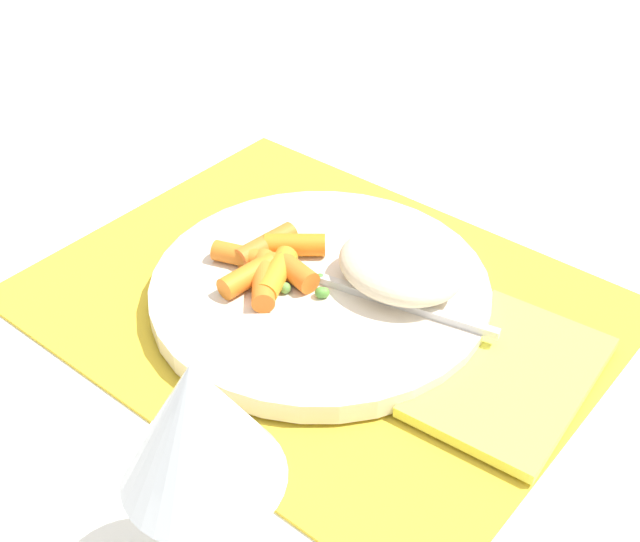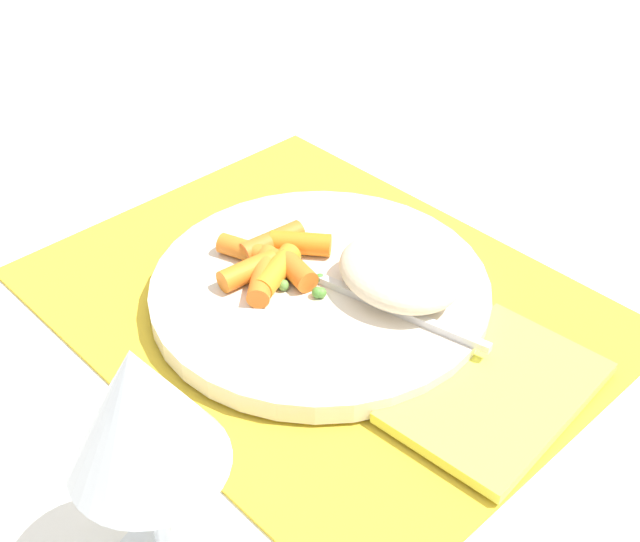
# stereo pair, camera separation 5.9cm
# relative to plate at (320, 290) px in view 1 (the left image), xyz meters

# --- Properties ---
(ground_plane) EXTENTS (2.40, 2.40, 0.00)m
(ground_plane) POSITION_rel_plate_xyz_m (0.00, 0.00, -0.01)
(ground_plane) COLOR white
(placemat) EXTENTS (0.41, 0.32, 0.01)m
(placemat) POSITION_rel_plate_xyz_m (0.00, 0.00, -0.01)
(placemat) COLOR gold
(placemat) RESTS_ON ground_plane
(plate) EXTENTS (0.25, 0.25, 0.02)m
(plate) POSITION_rel_plate_xyz_m (0.00, 0.00, 0.00)
(plate) COLOR silver
(plate) RESTS_ON placemat
(rice_mound) EXTENTS (0.09, 0.08, 0.03)m
(rice_mound) POSITION_rel_plate_xyz_m (-0.05, -0.03, 0.03)
(rice_mound) COLOR beige
(rice_mound) RESTS_ON plate
(carrot_portion) EXTENTS (0.09, 0.10, 0.02)m
(carrot_portion) POSITION_rel_plate_xyz_m (0.04, 0.01, 0.02)
(carrot_portion) COLOR orange
(carrot_portion) RESTS_ON plate
(pea_scatter) EXTENTS (0.08, 0.08, 0.01)m
(pea_scatter) POSITION_rel_plate_xyz_m (0.03, 0.02, 0.01)
(pea_scatter) COLOR green
(pea_scatter) RESTS_ON plate
(fork) EXTENTS (0.19, 0.05, 0.01)m
(fork) POSITION_rel_plate_xyz_m (-0.02, -0.00, 0.01)
(fork) COLOR silver
(fork) RESTS_ON plate
(wine_glass) EXTENTS (0.08, 0.08, 0.16)m
(wine_glass) POSITION_rel_plate_xyz_m (-0.10, 0.21, 0.10)
(wine_glass) COLOR silver
(wine_glass) RESTS_ON ground_plane
(napkin) EXTENTS (0.11, 0.15, 0.01)m
(napkin) POSITION_rel_plate_xyz_m (-0.15, -0.01, -0.00)
(napkin) COLOR #EAE54C
(napkin) RESTS_ON placemat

